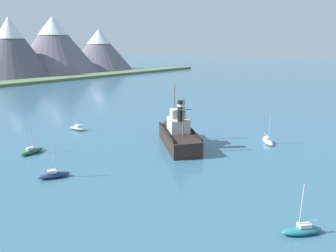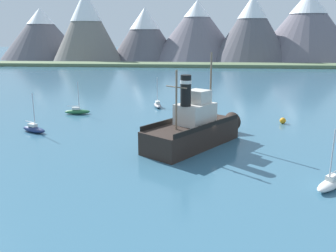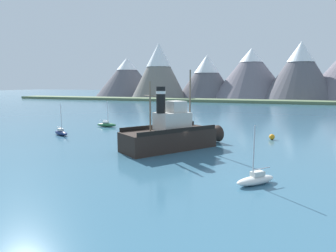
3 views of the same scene
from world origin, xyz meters
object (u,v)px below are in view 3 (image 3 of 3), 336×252
(sailboat_green, at_px, (107,124))
(sailboat_navy, at_px, (61,132))
(sailboat_grey, at_px, (175,123))
(old_tugboat, at_px, (173,134))
(sailboat_white, at_px, (256,179))
(mooring_buoy, at_px, (272,137))

(sailboat_green, bearing_deg, sailboat_navy, -100.22)
(sailboat_grey, bearing_deg, sailboat_navy, -128.62)
(old_tugboat, xyz_separation_m, sailboat_navy, (-20.00, 3.35, -1.40))
(old_tugboat, relative_size, sailboat_navy, 2.78)
(sailboat_white, xyz_separation_m, mooring_buoy, (1.01, 21.17, -0.02))
(old_tugboat, bearing_deg, mooring_buoy, 41.84)
(old_tugboat, bearing_deg, sailboat_white, -44.79)
(sailboat_white, bearing_deg, sailboat_navy, 155.50)
(sailboat_navy, xyz_separation_m, mooring_buoy, (31.74, 7.16, -0.02))
(sailboat_white, height_order, mooring_buoy, sailboat_white)
(mooring_buoy, bearing_deg, sailboat_white, -92.72)
(old_tugboat, height_order, mooring_buoy, old_tugboat)
(sailboat_navy, relative_size, mooring_buoy, 5.98)
(old_tugboat, distance_m, sailboat_green, 22.89)
(old_tugboat, xyz_separation_m, mooring_buoy, (11.74, 10.51, -1.42))
(sailboat_white, distance_m, mooring_buoy, 21.19)
(sailboat_grey, bearing_deg, sailboat_green, -151.55)
(old_tugboat, distance_m, sailboat_white, 15.19)
(old_tugboat, height_order, sailboat_white, old_tugboat)
(old_tugboat, distance_m, sailboat_navy, 20.33)
(old_tugboat, xyz_separation_m, sailboat_grey, (-6.52, 20.22, -1.40))
(sailboat_green, height_order, sailboat_white, same)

